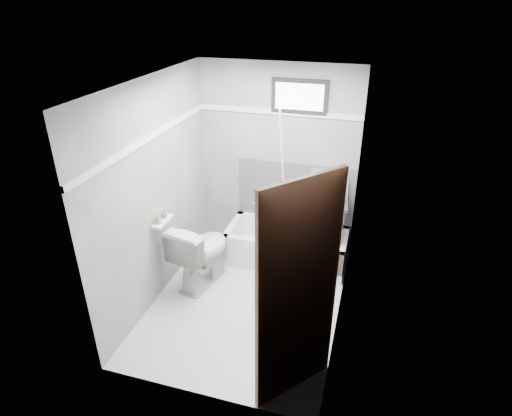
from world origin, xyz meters
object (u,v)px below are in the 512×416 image
at_px(toilet, 201,252).
at_px(soap_bottle_b, 164,214).
at_px(bathtub, 286,245).
at_px(office_chair, 321,218).
at_px(door, 325,327).
at_px(soap_bottle_a, 158,219).

bearing_deg(toilet, soap_bottle_b, 42.09).
relative_size(bathtub, office_chair, 1.42).
relative_size(bathtub, door, 0.75).
height_order(toilet, soap_bottle_b, soap_bottle_b).
bearing_deg(door, office_chair, 98.49).
height_order(door, soap_bottle_b, door).
height_order(toilet, door, door).
relative_size(toilet, soap_bottle_b, 8.88).
bearing_deg(soap_bottle_b, toilet, 30.82).
bearing_deg(soap_bottle_a, office_chair, 34.69).
bearing_deg(door, toilet, 137.04).
distance_m(office_chair, toilet, 1.50).
relative_size(bathtub, soap_bottle_b, 16.26).
relative_size(toilet, soap_bottle_a, 7.18).
height_order(bathtub, soap_bottle_b, soap_bottle_b).
xyz_separation_m(toilet, door, (1.60, -1.49, 0.60)).
bearing_deg(door, soap_bottle_a, 148.89).
xyz_separation_m(bathtub, door, (0.75, -2.21, 0.79)).
height_order(office_chair, soap_bottle_b, office_chair).
bearing_deg(soap_bottle_a, soap_bottle_b, 90.00).
xyz_separation_m(toilet, soap_bottle_a, (-0.32, -0.33, 0.56)).
height_order(bathtub, office_chair, office_chair).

